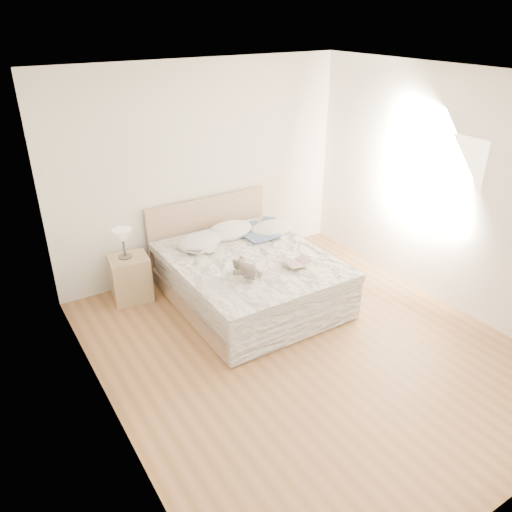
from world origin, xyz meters
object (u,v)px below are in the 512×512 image
Objects in this scene: photo_book at (200,250)px; nightstand at (131,278)px; bed at (246,276)px; childrens_book at (297,263)px; teddy_bear at (248,275)px; table_lamp at (123,238)px.

nightstand is at bearing 120.20° from photo_book.
nightstand is (-1.20, 0.74, -0.03)m from bed.
teddy_bear is (-0.64, 0.02, 0.02)m from childrens_book.
teddy_bear is (0.90, -1.28, 0.37)m from nightstand.
table_lamp is 1.15× the size of teddy_bear.
childrens_book is 1.03× the size of teddy_bear.
bed is 0.64m from photo_book.
bed is at bearing 115.99° from childrens_book.
nightstand is 1.56× the size of table_lamp.
photo_book is at bearing -28.92° from nightstand.
photo_book is (-0.44, 0.32, 0.32)m from bed.
table_lamp reaches higher than photo_book.
table_lamp reaches higher than childrens_book.
bed is at bearing 44.76° from teddy_bear.
bed is 0.70m from teddy_bear.
teddy_bear reaches higher than nightstand.
table_lamp is 1.60m from teddy_bear.
teddy_bear is (0.14, -0.86, 0.02)m from photo_book.
bed is 5.96× the size of table_lamp.
bed is 6.85× the size of photo_book.
bed is at bearing -31.77° from table_lamp.
photo_book is (0.78, -0.43, -0.19)m from table_lamp.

